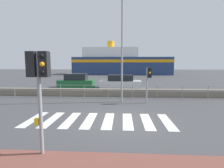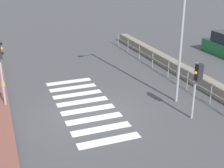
{
  "view_description": "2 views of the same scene",
  "coord_description": "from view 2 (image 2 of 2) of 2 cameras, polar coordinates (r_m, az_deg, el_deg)",
  "views": [
    {
      "loc": [
        0.17,
        -7.91,
        2.63
      ],
      "look_at": [
        -0.43,
        2.0,
        1.5
      ],
      "focal_mm": 28.0,
      "sensor_mm": 36.0,
      "label": 1
    },
    {
      "loc": [
        11.39,
        -3.37,
        6.11
      ],
      "look_at": [
        -0.14,
        1.0,
        1.2
      ],
      "focal_mm": 50.0,
      "sensor_mm": 36.0,
      "label": 2
    }
  ],
  "objects": [
    {
      "name": "streetlamp",
      "position": [
        13.54,
        12.3,
        13.31
      ],
      "size": [
        0.32,
        1.16,
        6.96
      ],
      "color": "gray",
      "rests_on": "ground_plane"
    },
    {
      "name": "crosswalk",
      "position": [
        14.16,
        -4.93,
        -3.93
      ],
      "size": [
        6.75,
        2.4,
        0.01
      ],
      "color": "silver",
      "rests_on": "ground_plane"
    },
    {
      "name": "seawall",
      "position": [
        15.99,
        18.02,
        -0.7
      ],
      "size": [
        22.87,
        0.55,
        0.61
      ],
      "color": "slate",
      "rests_on": "ground_plane"
    },
    {
      "name": "harbor_fence",
      "position": [
        15.33,
        15.61,
        0.23
      ],
      "size": [
        20.63,
        0.04,
        1.06
      ],
      "color": "gray",
      "rests_on": "ground_plane"
    },
    {
      "name": "traffic_light_far",
      "position": [
        12.65,
        15.27,
        0.86
      ],
      "size": [
        0.34,
        0.32,
        2.41
      ],
      "color": "gray",
      "rests_on": "ground_plane"
    },
    {
      "name": "ground_plane",
      "position": [
        13.36,
        -3.81,
        -5.57
      ],
      "size": [
        160.0,
        160.0,
        0.0
      ],
      "primitive_type": "plane",
      "color": "#424244"
    }
  ]
}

